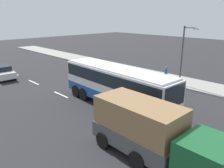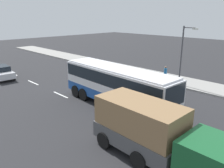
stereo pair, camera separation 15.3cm
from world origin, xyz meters
name	(u,v)px [view 2 (the right image)]	position (x,y,z in m)	size (l,w,h in m)	color
ground_plane	(118,101)	(0.00, 0.00, 0.00)	(120.00, 120.00, 0.00)	#28282B
sidewalk_curb	(174,80)	(0.00, 9.38, 0.07)	(80.00, 4.00, 0.15)	gray
lane_centreline	(112,118)	(1.99, -2.68, 0.00)	(39.86, 0.16, 0.01)	white
coach_bus	(117,83)	(0.71, -0.90, 2.06)	(10.93, 3.02, 3.32)	#1E4C9E
cargo_truck	(154,132)	(7.02, -4.66, 1.58)	(7.33, 2.67, 2.97)	#19592D
car_silver_hatch	(1,72)	(-14.75, -4.62, 0.83)	(4.19, 2.07, 1.57)	silver
pedestrian_near_curb	(165,73)	(-0.34, 8.02, 1.14)	(0.32, 0.32, 1.71)	#38334C
street_lamp	(183,52)	(1.56, 8.03, 3.69)	(1.54, 0.24, 6.13)	#47474C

